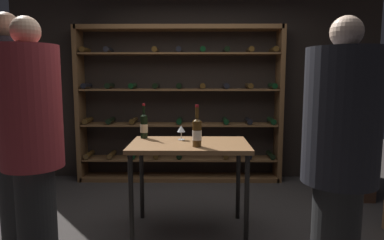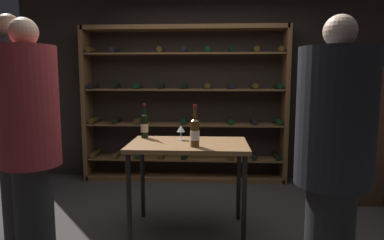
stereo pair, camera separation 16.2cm
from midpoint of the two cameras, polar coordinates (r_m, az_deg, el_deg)
name	(u,v)px [view 1 (the left image)]	position (r m, az deg, el deg)	size (l,w,h in m)	color
ground_plane	(194,230)	(3.49, -1.04, -17.87)	(9.68, 9.68, 0.00)	#383330
back_wall	(195,83)	(5.00, -0.47, 6.25)	(5.26, 0.10, 2.78)	black
wine_rack	(179,105)	(4.81, -3.08, 2.54)	(2.87, 0.32, 2.18)	brown
tasting_table	(189,153)	(3.22, -1.89, -5.50)	(1.11, 0.69, 0.87)	brown
person_guest_plum_blouse	(12,120)	(3.35, -29.17, 0.03)	(0.44, 0.44, 2.02)	#282828
person_bystander_red_print	(32,136)	(2.78, -26.74, -2.42)	(0.44, 0.44, 1.91)	#242424
person_guest_blue_shirt	(340,149)	(2.37, 21.75, -4.53)	(0.48, 0.48, 1.86)	black
display_cabinet	(354,134)	(4.49, 24.58, -2.16)	(0.44, 0.36, 1.60)	#4C2D1E
wine_bottle_gold_foil	(144,126)	(3.47, -9.37, -0.95)	(0.08, 0.08, 0.35)	black
wine_bottle_black_capsule	(197,132)	(3.01, -0.70, -2.03)	(0.08, 0.08, 0.37)	#4C3314
wine_glass_stemmed_center	(181,129)	(3.34, -3.22, -1.59)	(0.08, 0.08, 0.14)	silver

